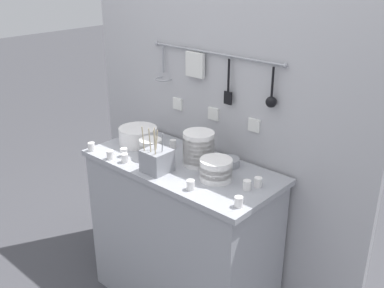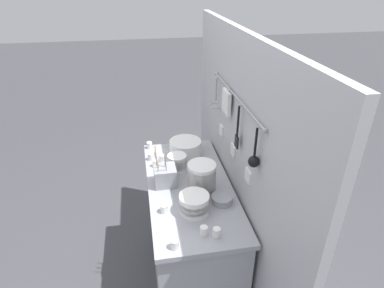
% 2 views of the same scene
% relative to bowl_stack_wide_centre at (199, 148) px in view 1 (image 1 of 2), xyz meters
% --- Properties ---
extents(counter, '(1.10, 0.51, 0.93)m').
position_rel_bowl_stack_wide_centre_xyz_m(counter, '(-0.07, -0.06, -0.55)').
color(counter, '#9EA0A8').
rests_on(counter, ground).
extents(back_wall, '(1.90, 0.11, 1.83)m').
position_rel_bowl_stack_wide_centre_xyz_m(back_wall, '(-0.07, 0.23, -0.10)').
color(back_wall, '#B2B2B7').
rests_on(back_wall, ground).
extents(bowl_stack_wide_centre, '(0.17, 0.17, 0.18)m').
position_rel_bowl_stack_wide_centre_xyz_m(bowl_stack_wide_centre, '(0.00, 0.00, 0.00)').
color(bowl_stack_wide_centre, white).
rests_on(bowl_stack_wide_centre, counter).
extents(bowl_stack_nested_right, '(0.12, 0.12, 0.11)m').
position_rel_bowl_stack_wide_centre_xyz_m(bowl_stack_nested_right, '(-0.25, -0.11, -0.04)').
color(bowl_stack_nested_right, white).
rests_on(bowl_stack_nested_right, counter).
extents(bowl_stack_back_corner, '(0.16, 0.16, 0.11)m').
position_rel_bowl_stack_wide_centre_xyz_m(bowl_stack_back_corner, '(0.18, -0.08, -0.04)').
color(bowl_stack_back_corner, white).
rests_on(bowl_stack_back_corner, counter).
extents(plate_stack, '(0.23, 0.23, 0.10)m').
position_rel_bowl_stack_wide_centre_xyz_m(plate_stack, '(-0.45, -0.03, -0.04)').
color(plate_stack, white).
rests_on(plate_stack, counter).
extents(steel_mixing_bowl, '(0.12, 0.12, 0.04)m').
position_rel_bowl_stack_wide_centre_xyz_m(steel_mixing_bowl, '(0.13, 0.09, -0.07)').
color(steel_mixing_bowl, '#93969E').
rests_on(steel_mixing_bowl, counter).
extents(cutlery_caddy, '(0.13, 0.13, 0.26)m').
position_rel_bowl_stack_wide_centre_xyz_m(cutlery_caddy, '(-0.11, -0.21, -0.03)').
color(cutlery_caddy, '#93969E').
rests_on(cutlery_caddy, counter).
extents(cup_back_right, '(0.04, 0.04, 0.05)m').
position_rel_bowl_stack_wide_centre_xyz_m(cup_back_right, '(-0.40, -0.28, -0.07)').
color(cup_back_right, white).
rests_on(cup_back_right, counter).
extents(cup_edge_near, '(0.04, 0.04, 0.05)m').
position_rel_bowl_stack_wide_centre_xyz_m(cup_edge_near, '(0.16, -0.24, -0.07)').
color(cup_edge_near, white).
rests_on(cup_edge_near, counter).
extents(cup_mid_row, '(0.04, 0.04, 0.05)m').
position_rel_bowl_stack_wide_centre_xyz_m(cup_mid_row, '(-0.31, -0.25, -0.07)').
color(cup_mid_row, white).
rests_on(cup_mid_row, counter).
extents(cup_front_left, '(0.04, 0.04, 0.05)m').
position_rel_bowl_stack_wide_centre_xyz_m(cup_front_left, '(-0.57, -0.28, -0.07)').
color(cup_front_left, white).
rests_on(cup_front_left, counter).
extents(cup_beside_plates, '(0.04, 0.04, 0.05)m').
position_rel_bowl_stack_wide_centre_xyz_m(cup_beside_plates, '(-0.37, -0.20, -0.07)').
color(cup_beside_plates, white).
rests_on(cup_beside_plates, counter).
extents(cup_back_left, '(0.04, 0.04, 0.05)m').
position_rel_bowl_stack_wide_centre_xyz_m(cup_back_left, '(-0.26, 0.07, -0.07)').
color(cup_back_left, white).
rests_on(cup_back_left, counter).
extents(cup_edge_far, '(0.04, 0.04, 0.05)m').
position_rel_bowl_stack_wide_centre_xyz_m(cup_edge_far, '(0.36, -0.07, -0.07)').
color(cup_edge_far, white).
rests_on(cup_edge_far, counter).
extents(cup_front_right, '(0.04, 0.04, 0.05)m').
position_rel_bowl_stack_wide_centre_xyz_m(cup_front_right, '(0.43, -0.22, -0.07)').
color(cup_front_right, white).
rests_on(cup_front_right, counter).
extents(cup_centre, '(0.04, 0.04, 0.05)m').
position_rel_bowl_stack_wide_centre_xyz_m(cup_centre, '(0.38, -0.00, -0.07)').
color(cup_centre, white).
rests_on(cup_centre, counter).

